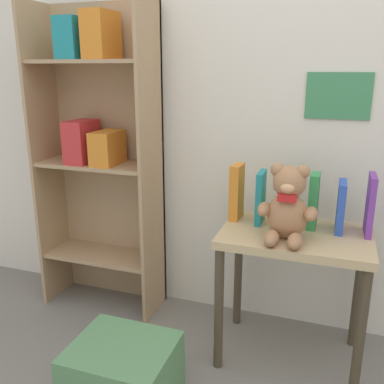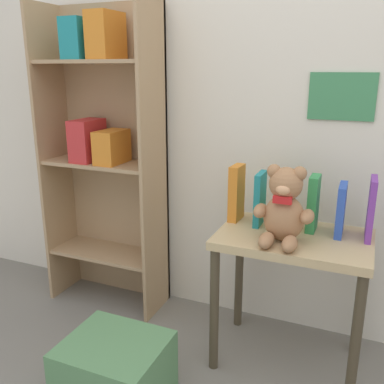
# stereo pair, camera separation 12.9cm
# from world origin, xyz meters

# --- Properties ---
(wall_back) EXTENTS (4.80, 0.07, 2.50)m
(wall_back) POSITION_xyz_m (0.00, 1.40, 1.25)
(wall_back) COLOR silver
(wall_back) RESTS_ON ground_plane
(bookshelf_side) EXTENTS (0.63, 0.28, 1.59)m
(bookshelf_side) POSITION_xyz_m (-0.95, 1.25, 0.91)
(bookshelf_side) COLOR tan
(bookshelf_side) RESTS_ON ground_plane
(display_table) EXTENTS (0.63, 0.42, 0.61)m
(display_table) POSITION_xyz_m (0.09, 1.07, 0.50)
(display_table) COLOR tan
(display_table) RESTS_ON ground_plane
(teddy_bear) EXTENTS (0.24, 0.22, 0.31)m
(teddy_bear) POSITION_xyz_m (0.06, 0.99, 0.75)
(teddy_bear) COLOR #A8754C
(teddy_bear) RESTS_ON display_table
(book_standing_orange) EXTENTS (0.05, 0.11, 0.26)m
(book_standing_orange) POSITION_xyz_m (-0.19, 1.16, 0.73)
(book_standing_orange) COLOR orange
(book_standing_orange) RESTS_ON display_table
(book_standing_teal) EXTENTS (0.03, 0.13, 0.24)m
(book_standing_teal) POSITION_xyz_m (-0.08, 1.14, 0.72)
(book_standing_teal) COLOR teal
(book_standing_teal) RESTS_ON display_table
(book_standing_yellow) EXTENTS (0.03, 0.11, 0.19)m
(book_standing_yellow) POSITION_xyz_m (0.03, 1.15, 0.70)
(book_standing_yellow) COLOR gold
(book_standing_yellow) RESTS_ON display_table
(book_standing_green) EXTENTS (0.04, 0.11, 0.24)m
(book_standing_green) POSITION_xyz_m (0.15, 1.16, 0.73)
(book_standing_green) COLOR #33934C
(book_standing_green) RESTS_ON display_table
(book_standing_blue) EXTENTS (0.03, 0.15, 0.22)m
(book_standing_blue) POSITION_xyz_m (0.26, 1.16, 0.71)
(book_standing_blue) COLOR #2D51B7
(book_standing_blue) RESTS_ON display_table
(book_standing_purple) EXTENTS (0.03, 0.15, 0.26)m
(book_standing_purple) POSITION_xyz_m (0.38, 1.16, 0.73)
(book_standing_purple) COLOR purple
(book_standing_purple) RESTS_ON display_table
(storage_bin) EXTENTS (0.39, 0.34, 0.26)m
(storage_bin) POSITION_xyz_m (-0.48, 0.55, 0.13)
(storage_bin) COLOR #568956
(storage_bin) RESTS_ON ground_plane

